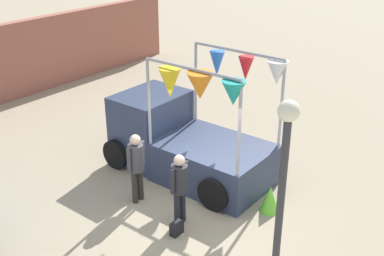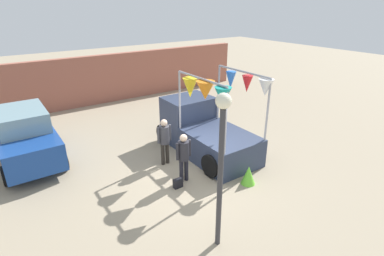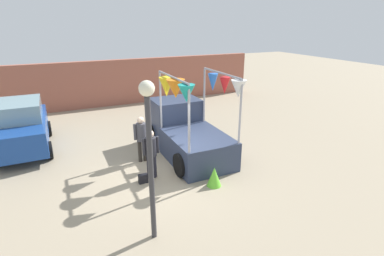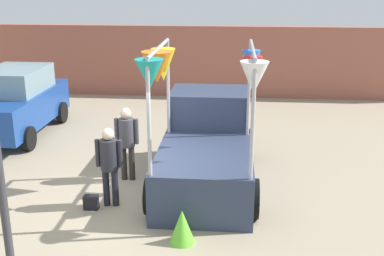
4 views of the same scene
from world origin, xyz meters
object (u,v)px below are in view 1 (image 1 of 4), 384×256
person_customer (180,183)px  handbag (177,228)px  vendor_truck (181,137)px  person_vendor (136,162)px  folded_kite_bundle_lime (270,199)px  street_lamp (283,179)px

person_customer → handbag: person_customer is taller
person_customer → handbag: 0.91m
handbag → vendor_truck: bearing=37.3°
person_customer → person_vendor: size_ratio=0.97×
person_customer → folded_kite_bundle_lime: person_customer is taller
vendor_truck → folded_kite_bundle_lime: (-0.25, -2.70, -0.59)m
street_lamp → person_vendor: bearing=77.5°
vendor_truck → person_customer: bearing=-141.3°
folded_kite_bundle_lime → street_lamp: bearing=-149.3°
person_customer → folded_kite_bundle_lime: 2.10m
handbag → street_lamp: bearing=-100.5°
person_customer → street_lamp: size_ratio=0.44×
street_lamp → handbag: bearing=79.5°
person_customer → street_lamp: (-0.80, -2.65, 1.44)m
folded_kite_bundle_lime → person_customer: bearing=140.7°
vendor_truck → person_vendor: bearing=-174.8°
vendor_truck → handbag: 2.80m
person_customer → handbag: size_ratio=5.70×
handbag → folded_kite_bundle_lime: (1.89, -1.06, 0.16)m
street_lamp → person_customer: bearing=73.2°
vendor_truck → handbag: (-2.14, -1.64, -0.75)m
vendor_truck → handbag: vendor_truck is taller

